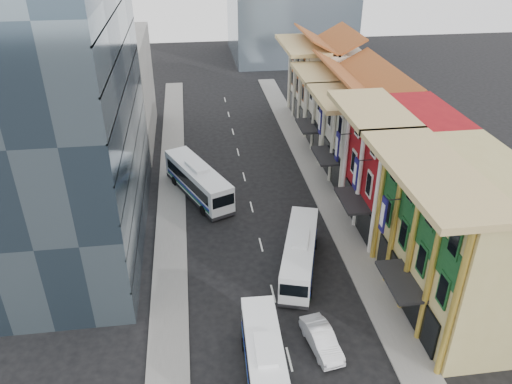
{
  "coord_description": "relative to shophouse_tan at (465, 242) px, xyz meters",
  "views": [
    {
      "loc": [
        -5.7,
        -23.31,
        27.71
      ],
      "look_at": [
        -0.19,
        17.12,
        4.59
      ],
      "focal_mm": 35.0,
      "sensor_mm": 36.0,
      "label": 1
    }
  ],
  "objects": [
    {
      "name": "sidewalk_left",
      "position": [
        -22.5,
        17.0,
        -5.92
      ],
      "size": [
        3.0,
        90.0,
        0.15
      ],
      "primitive_type": "cube",
      "color": "slate",
      "rests_on": "ground"
    },
    {
      "name": "shophouse_cream_mid",
      "position": [
        0.0,
        30.5,
        -1.0
      ],
      "size": [
        8.0,
        9.0,
        10.0
      ],
      "primitive_type": "cube",
      "color": "beige",
      "rests_on": "ground"
    },
    {
      "name": "ground",
      "position": [
        -14.0,
        -5.0,
        -6.0
      ],
      "size": [
        200.0,
        200.0,
        0.0
      ],
      "primitive_type": "plane",
      "color": "black",
      "rests_on": "ground"
    },
    {
      "name": "shophouse_red",
      "position": [
        0.0,
        12.0,
        0.0
      ],
      "size": [
        8.0,
        10.0,
        12.0
      ],
      "primitive_type": "cube",
      "color": "maroon",
      "rests_on": "ground"
    },
    {
      "name": "bus_left_far",
      "position": [
        -19.5,
        20.23,
        -4.07
      ],
      "size": [
        7.36,
        12.13,
        3.85
      ],
      "primitive_type": null,
      "rotation": [
        0.0,
        0.0,
        0.41
      ],
      "color": "white",
      "rests_on": "ground"
    },
    {
      "name": "shophouse_tan",
      "position": [
        0.0,
        0.0,
        0.0
      ],
      "size": [
        8.0,
        14.0,
        12.0
      ],
      "primitive_type": "cube",
      "color": "tan",
      "rests_on": "ground"
    },
    {
      "name": "sidewalk_right",
      "position": [
        -5.5,
        17.0,
        -5.92
      ],
      "size": [
        3.0,
        90.0,
        0.15
      ],
      "primitive_type": "cube",
      "color": "slate",
      "rests_on": "ground"
    },
    {
      "name": "sedan_right",
      "position": [
        -11.51,
        -3.2,
        -5.22
      ],
      "size": [
        2.43,
        4.93,
        1.56
      ],
      "primitive_type": "imported",
      "rotation": [
        0.0,
        0.0,
        0.17
      ],
      "color": "white",
      "rests_on": "ground"
    },
    {
      "name": "office_tower",
      "position": [
        -31.0,
        14.0,
        9.0
      ],
      "size": [
        12.0,
        26.0,
        30.0
      ],
      "primitive_type": "cube",
      "color": "#364755",
      "rests_on": "ground"
    },
    {
      "name": "bus_right",
      "position": [
        -11.19,
        5.94,
        -4.25
      ],
      "size": [
        5.63,
        11.15,
        3.49
      ],
      "primitive_type": null,
      "rotation": [
        0.0,
        0.0,
        -0.3
      ],
      "color": "silver",
      "rests_on": "ground"
    },
    {
      "name": "office_block_far",
      "position": [
        -30.0,
        37.0,
        1.0
      ],
      "size": [
        10.0,
        18.0,
        14.0
      ],
      "primitive_type": "cube",
      "color": "gray",
      "rests_on": "ground"
    },
    {
      "name": "bus_left_near",
      "position": [
        -16.0,
        -5.78,
        -4.32
      ],
      "size": [
        2.79,
        10.57,
        3.37
      ],
      "primitive_type": null,
      "rotation": [
        0.0,
        0.0,
        -0.03
      ],
      "color": "white",
      "rests_on": "ground"
    },
    {
      "name": "shophouse_cream_far",
      "position": [
        0.0,
        41.0,
        -0.5
      ],
      "size": [
        8.0,
        12.0,
        11.0
      ],
      "primitive_type": "cube",
      "color": "beige",
      "rests_on": "ground"
    },
    {
      "name": "shophouse_cream_near",
      "position": [
        0.0,
        21.5,
        -1.0
      ],
      "size": [
        8.0,
        9.0,
        10.0
      ],
      "primitive_type": "cube",
      "color": "beige",
      "rests_on": "ground"
    }
  ]
}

